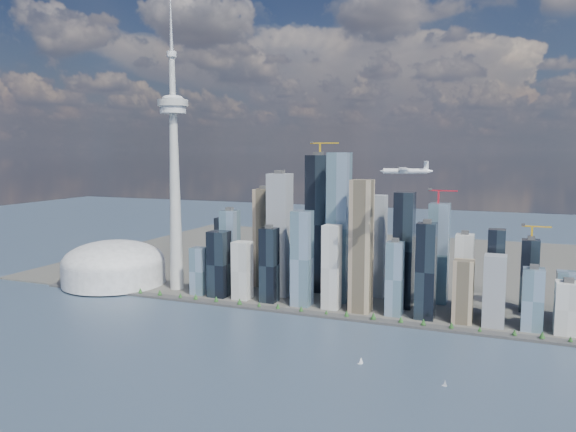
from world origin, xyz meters
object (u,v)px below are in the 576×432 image
at_px(airplane, 406,170).
at_px(sailboat_east, 361,362).
at_px(needle_tower, 174,167).
at_px(dome_stadium, 114,265).
at_px(sailboat_west, 445,384).

height_order(airplane, sailboat_east, airplane).
height_order(needle_tower, airplane, needle_tower).
bearing_deg(dome_stadium, needle_tower, 4.09).
relative_size(airplane, sailboat_east, 7.76).
bearing_deg(sailboat_west, airplane, 132.85).
relative_size(needle_tower, sailboat_west, 66.47).
xyz_separation_m(dome_stadium, sailboat_east, (563.10, -226.60, -36.33)).
bearing_deg(sailboat_east, needle_tower, 126.07).
height_order(sailboat_west, sailboat_east, sailboat_east).
height_order(needle_tower, dome_stadium, needle_tower).
bearing_deg(needle_tower, sailboat_west, -26.78).
bearing_deg(sailboat_west, needle_tower, 171.89).
bearing_deg(airplane, needle_tower, 155.54).
bearing_deg(sailboat_west, sailboat_east, -177.35).
xyz_separation_m(airplane, sailboat_east, (-24.90, -150.43, -236.04)).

